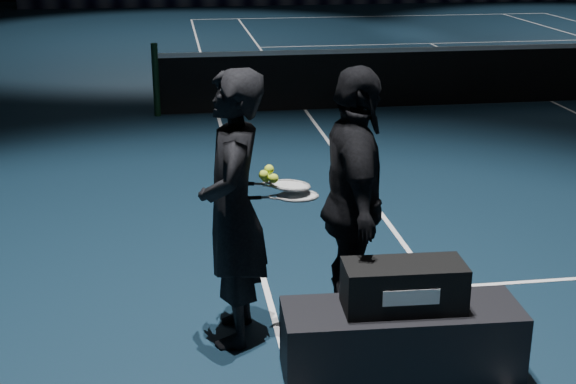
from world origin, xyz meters
The scene contains 13 objects.
floor centered at (0.00, 0.00, 0.00)m, with size 36.00×36.00×0.00m, color black.
court_lines centered at (0.00, 0.00, 0.00)m, with size 10.98×23.78×0.01m, color white, non-canonical shape.
net_post_left centered at (-6.40, 0.00, 0.55)m, with size 0.10×0.10×1.10m, color black.
net_mesh centered at (0.00, 0.00, 0.45)m, with size 12.80×0.02×0.86m, color black.
net_tape centered at (0.00, 0.00, 0.92)m, with size 12.80×0.03×0.07m, color white.
player_bench centered at (-4.75, -7.57, 0.24)m, with size 1.57×0.52×0.47m, color black.
racket_bag centered at (-4.75, -7.57, 0.63)m, with size 0.78×0.33×0.31m, color black.
bag_signature centered at (-4.75, -7.74, 0.63)m, with size 0.37×0.00×0.10m, color white.
player_a centered at (-5.80, -6.94, 0.98)m, with size 0.71×0.47×1.96m, color black.
player_b centered at (-4.95, -6.96, 0.98)m, with size 1.15×0.48×1.96m, color black.
racket_lower centered at (-5.35, -6.95, 1.06)m, with size 0.68×0.22×0.03m, color black, non-canonical shape.
racket_upper centered at (-5.40, -6.91, 1.13)m, with size 0.68×0.22×0.03m, color black, non-canonical shape.
tennis_balls centered at (-5.55, -6.94, 1.22)m, with size 0.12×0.10×0.12m, color #B3CB2B, non-canonical shape.
Camera 1 is at (-6.19, -12.11, 2.90)m, focal length 50.00 mm.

